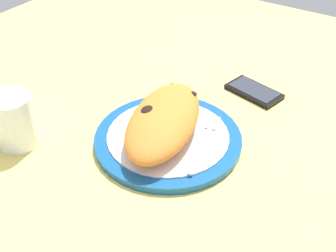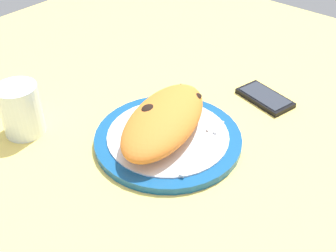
{
  "view_description": "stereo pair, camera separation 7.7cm",
  "coord_description": "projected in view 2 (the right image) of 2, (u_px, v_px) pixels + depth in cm",
  "views": [
    {
      "loc": [
        -51.33,
        -33.61,
        50.56
      ],
      "look_at": [
        0.0,
        0.0,
        3.73
      ],
      "focal_mm": 45.64,
      "sensor_mm": 36.0,
      "label": 1
    },
    {
      "loc": [
        -46.71,
        -39.78,
        50.56
      ],
      "look_at": [
        0.0,
        0.0,
        3.73
      ],
      "focal_mm": 45.64,
      "sensor_mm": 36.0,
      "label": 2
    }
  ],
  "objects": [
    {
      "name": "water_glass",
      "position": [
        22.0,
        113.0,
        0.79
      ],
      "size": [
        7.62,
        7.62,
        9.99
      ],
      "color": "silver",
      "rests_on": "ground_plane"
    },
    {
      "name": "knife",
      "position": [
        170.0,
        106.0,
        0.85
      ],
      "size": [
        21.27,
        7.39,
        1.2
      ],
      "color": "silver",
      "rests_on": "plate"
    },
    {
      "name": "calzone",
      "position": [
        164.0,
        120.0,
        0.77
      ],
      "size": [
        26.87,
        18.28,
        5.69
      ],
      "color": "orange",
      "rests_on": "plate"
    },
    {
      "name": "fork",
      "position": [
        205.0,
        141.0,
        0.77
      ],
      "size": [
        16.84,
        5.52,
        0.4
      ],
      "color": "silver",
      "rests_on": "plate"
    },
    {
      "name": "ground_plane",
      "position": [
        168.0,
        148.0,
        0.8
      ],
      "size": [
        150.0,
        150.0,
        3.0
      ],
      "primitive_type": "cube",
      "color": "#EACC60"
    },
    {
      "name": "plate",
      "position": [
        168.0,
        138.0,
        0.79
      ],
      "size": [
        27.24,
        27.24,
        1.73
      ],
      "color": "navy",
      "rests_on": "ground_plane"
    },
    {
      "name": "smartphone",
      "position": [
        265.0,
        98.0,
        0.9
      ],
      "size": [
        8.75,
        12.78,
        1.16
      ],
      "color": "black",
      "rests_on": "ground_plane"
    }
  ]
}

